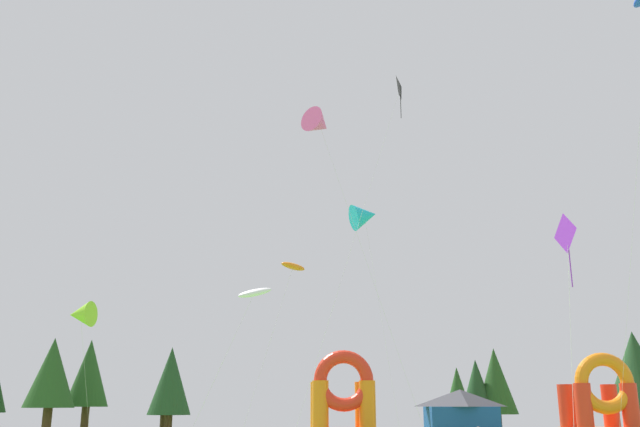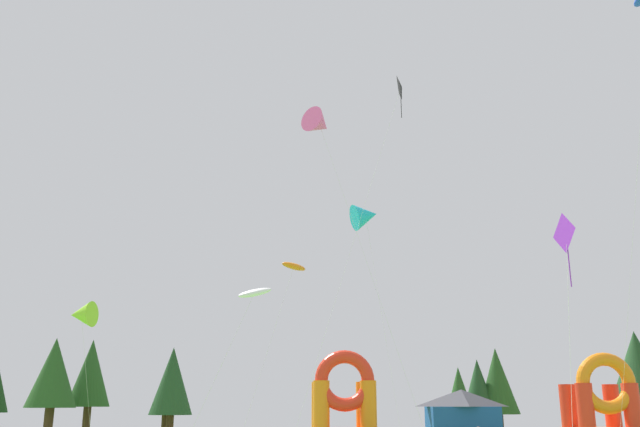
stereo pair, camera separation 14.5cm
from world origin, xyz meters
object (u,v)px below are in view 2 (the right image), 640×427
at_px(kite_pink_delta, 319,124).
at_px(inflatable_blue_arch, 602,407).
at_px(kite_purple_diamond, 568,236).
at_px(kite_black_diamond, 402,90).
at_px(kite_white_parafoil, 255,293).
at_px(kite_lime_delta, 81,315).
at_px(kite_cyan_delta, 366,216).
at_px(festival_tent, 462,414).
at_px(kite_orange_parafoil, 294,267).
at_px(inflatable_red_slide, 344,408).

relative_size(kite_pink_delta, inflatable_blue_arch, 2.90).
bearing_deg(kite_purple_diamond, kite_black_diamond, 97.15).
height_order(kite_pink_delta, kite_purple_diamond, kite_pink_delta).
xyz_separation_m(kite_white_parafoil, kite_lime_delta, (-12.32, 11.02, 0.16)).
bearing_deg(inflatable_blue_arch, kite_cyan_delta, -166.79).
xyz_separation_m(kite_cyan_delta, kite_white_parafoil, (-8.03, -16.82, -9.04)).
xyz_separation_m(kite_pink_delta, kite_lime_delta, (-15.90, 8.69, -10.69)).
distance_m(kite_purple_diamond, festival_tent, 37.62).
relative_size(kite_white_parafoil, inflatable_blue_arch, 1.29).
height_order(kite_cyan_delta, kite_purple_diamond, kite_cyan_delta).
xyz_separation_m(kite_white_parafoil, kite_purple_diamond, (11.64, -13.51, -0.04)).
relative_size(kite_pink_delta, kite_lime_delta, 2.11).
height_order(kite_cyan_delta, kite_lime_delta, kite_cyan_delta).
xyz_separation_m(kite_cyan_delta, kite_orange_parafoil, (-5.85, -4.90, -5.22)).
bearing_deg(kite_pink_delta, inflatable_blue_arch, 38.00).
bearing_deg(kite_white_parafoil, festival_tent, 54.19).
relative_size(kite_black_diamond, inflatable_red_slide, 3.50).
bearing_deg(kite_pink_delta, kite_white_parafoil, -147.03).
bearing_deg(kite_purple_diamond, kite_pink_delta, 116.99).
xyz_separation_m(kite_white_parafoil, inflatable_red_slide, (6.23, 18.28, -6.00)).
xyz_separation_m(kite_black_diamond, inflatable_red_slide, (-3.06, 12.99, -20.73)).
distance_m(kite_white_parafoil, inflatable_red_slide, 20.23).
distance_m(kite_orange_parafoil, kite_lime_delta, 14.98).
bearing_deg(kite_black_diamond, inflatable_blue_arch, 40.68).
height_order(kite_white_parafoil, inflatable_red_slide, kite_white_parafoil).
relative_size(kite_cyan_delta, kite_white_parafoil, 2.09).
height_order(inflatable_red_slide, inflatable_blue_arch, inflatable_blue_arch).
relative_size(kite_pink_delta, kite_cyan_delta, 1.08).
height_order(kite_lime_delta, inflatable_red_slide, kite_lime_delta).
bearing_deg(kite_purple_diamond, kite_lime_delta, 134.33).
distance_m(inflatable_red_slide, inflatable_blue_arch, 22.23).
bearing_deg(kite_orange_parafoil, kite_purple_diamond, -69.60).
relative_size(kite_purple_diamond, inflatable_blue_arch, 1.30).
relative_size(kite_pink_delta, kite_purple_diamond, 2.23).
distance_m(kite_pink_delta, kite_orange_parafoil, 11.98).
xyz_separation_m(kite_pink_delta, kite_black_diamond, (5.70, 2.97, 3.88)).
height_order(kite_pink_delta, kite_orange_parafoil, kite_pink_delta).
bearing_deg(festival_tent, kite_cyan_delta, -143.80).
distance_m(kite_pink_delta, kite_cyan_delta, 15.28).
xyz_separation_m(kite_purple_diamond, inflatable_blue_arch, (16.57, 35.07, -5.90)).
bearing_deg(inflatable_red_slide, kite_orange_parafoil, -122.42).
distance_m(kite_lime_delta, inflatable_blue_arch, 42.32).
xyz_separation_m(kite_white_parafoil, kite_black_diamond, (9.28, 5.29, 14.73)).
xyz_separation_m(kite_white_parafoil, inflatable_blue_arch, (28.21, 21.56, -5.94)).
relative_size(kite_pink_delta, inflatable_red_slide, 2.95).
distance_m(kite_lime_delta, festival_tent, 32.21).
height_order(kite_lime_delta, inflatable_blue_arch, kite_lime_delta).
height_order(kite_purple_diamond, inflatable_red_slide, kite_purple_diamond).
bearing_deg(inflatable_red_slide, kite_white_parafoil, -108.81).
bearing_deg(festival_tent, kite_white_parafoil, -125.81).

